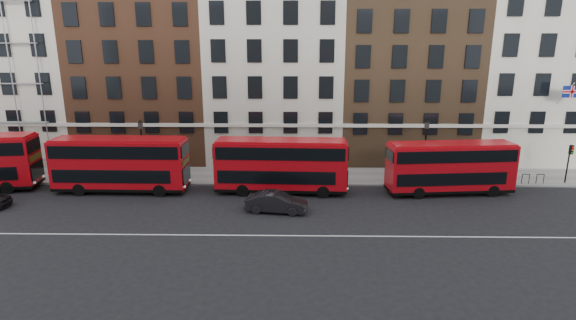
{
  "coord_description": "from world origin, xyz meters",
  "views": [
    {
      "loc": [
        2.06,
        -27.69,
        11.74
      ],
      "look_at": [
        1.5,
        5.0,
        3.0
      ],
      "focal_mm": 28.0,
      "sensor_mm": 36.0,
      "label": 1
    }
  ],
  "objects_px": {
    "car_front": "(276,202)",
    "traffic_light": "(570,157)",
    "bus_b": "(120,163)",
    "bus_d": "(450,167)",
    "bus_c": "(281,164)"
  },
  "relations": [
    {
      "from": "bus_b",
      "to": "traffic_light",
      "type": "height_order",
      "value": "bus_b"
    },
    {
      "from": "bus_b",
      "to": "bus_d",
      "type": "height_order",
      "value": "bus_b"
    },
    {
      "from": "car_front",
      "to": "traffic_light",
      "type": "distance_m",
      "value": 24.96
    },
    {
      "from": "bus_d",
      "to": "car_front",
      "type": "relative_size",
      "value": 2.3
    },
    {
      "from": "bus_b",
      "to": "car_front",
      "type": "xyz_separation_m",
      "value": [
        12.53,
        -4.18,
        -1.64
      ]
    },
    {
      "from": "car_front",
      "to": "traffic_light",
      "type": "height_order",
      "value": "traffic_light"
    },
    {
      "from": "car_front",
      "to": "traffic_light",
      "type": "bearing_deg",
      "value": -66.91
    },
    {
      "from": "bus_b",
      "to": "car_front",
      "type": "height_order",
      "value": "bus_b"
    },
    {
      "from": "bus_c",
      "to": "car_front",
      "type": "xyz_separation_m",
      "value": [
        -0.17,
        -4.18,
        -1.6
      ]
    },
    {
      "from": "car_front",
      "to": "bus_c",
      "type": "bearing_deg",
      "value": 5.51
    },
    {
      "from": "bus_d",
      "to": "traffic_light",
      "type": "bearing_deg",
      "value": 6.99
    },
    {
      "from": "bus_b",
      "to": "bus_c",
      "type": "xyz_separation_m",
      "value": [
        12.7,
        0.0,
        -0.03
      ]
    },
    {
      "from": "bus_c",
      "to": "bus_d",
      "type": "bearing_deg",
      "value": 2.21
    },
    {
      "from": "car_front",
      "to": "bus_d",
      "type": "bearing_deg",
      "value": -64.85
    },
    {
      "from": "bus_d",
      "to": "bus_c",
      "type": "bearing_deg",
      "value": 174.38
    }
  ]
}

